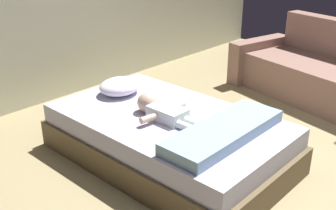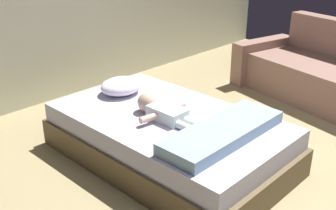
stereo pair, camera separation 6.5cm
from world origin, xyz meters
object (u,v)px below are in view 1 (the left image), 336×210
object	(u,v)px
pillow	(120,86)
toothbrush	(174,110)
couch	(321,74)
baby	(161,110)
bed	(168,138)

from	to	relation	value
pillow	toothbrush	world-z (taller)	pillow
toothbrush	couch	xyz separation A→B (m)	(2.20, -0.40, -0.13)
toothbrush	couch	world-z (taller)	couch
pillow	baby	size ratio (longest dim) A/B	0.64
baby	toothbrush	bearing A→B (deg)	4.20
couch	pillow	bearing A→B (deg)	155.14
bed	baby	size ratio (longest dim) A/B	3.24
pillow	bed	bearing A→B (deg)	-94.62
baby	toothbrush	distance (m)	0.19
couch	baby	bearing A→B (deg)	170.82
pillow	couch	size ratio (longest dim) A/B	0.19
toothbrush	couch	bearing A→B (deg)	-10.26
pillow	baby	xyz separation A→B (m)	(-0.12, -0.67, -0.01)
pillow	toothbrush	distance (m)	0.66
baby	couch	bearing A→B (deg)	-9.18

